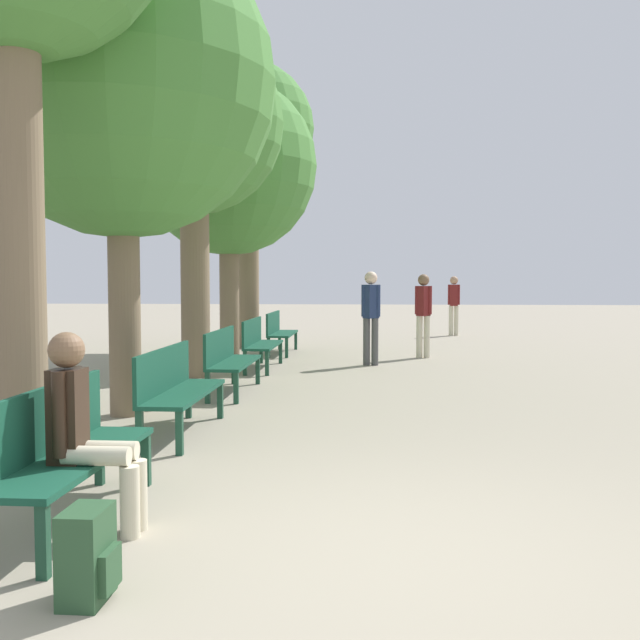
{
  "coord_description": "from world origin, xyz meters",
  "views": [
    {
      "loc": [
        0.07,
        -3.89,
        1.54
      ],
      "look_at": [
        -0.54,
        4.3,
        1.07
      ],
      "focal_mm": 40.0,
      "sensor_mm": 36.0,
      "label": 1
    }
  ],
  "objects_px": {
    "bench_row_2": "(228,356)",
    "bench_row_3": "(259,340)",
    "bench_row_0": "(62,445)",
    "tree_row_3": "(228,168)",
    "pedestrian_mid": "(371,312)",
    "tree_row_2": "(194,128)",
    "tree_row_1": "(121,84)",
    "pedestrian_near": "(423,310)",
    "backpack": "(88,556)",
    "person_seated": "(86,426)",
    "bench_row_1": "(175,384)",
    "tree_row_4": "(247,134)",
    "bench_row_4": "(279,329)",
    "pedestrian_far": "(454,302)"
  },
  "relations": [
    {
      "from": "person_seated",
      "to": "tree_row_4",
      "type": "bearing_deg",
      "value": 95.21
    },
    {
      "from": "bench_row_4",
      "to": "pedestrian_far",
      "type": "xyz_separation_m",
      "value": [
        4.17,
        5.05,
        0.43
      ]
    },
    {
      "from": "tree_row_2",
      "to": "bench_row_1",
      "type": "bearing_deg",
      "value": -78.59
    },
    {
      "from": "pedestrian_far",
      "to": "bench_row_0",
      "type": "bearing_deg",
      "value": -105.14
    },
    {
      "from": "tree_row_3",
      "to": "person_seated",
      "type": "bearing_deg",
      "value": -83.66
    },
    {
      "from": "bench_row_2",
      "to": "tree_row_2",
      "type": "height_order",
      "value": "tree_row_2"
    },
    {
      "from": "pedestrian_far",
      "to": "tree_row_4",
      "type": "bearing_deg",
      "value": -142.16
    },
    {
      "from": "person_seated",
      "to": "pedestrian_near",
      "type": "xyz_separation_m",
      "value": [
        2.72,
        9.92,
        0.29
      ]
    },
    {
      "from": "bench_row_0",
      "to": "pedestrian_far",
      "type": "relative_size",
      "value": 1.08
    },
    {
      "from": "bench_row_0",
      "to": "tree_row_1",
      "type": "distance_m",
      "value": 4.85
    },
    {
      "from": "person_seated",
      "to": "pedestrian_near",
      "type": "relative_size",
      "value": 0.75
    },
    {
      "from": "bench_row_4",
      "to": "pedestrian_far",
      "type": "relative_size",
      "value": 1.08
    },
    {
      "from": "bench_row_1",
      "to": "person_seated",
      "type": "height_order",
      "value": "person_seated"
    },
    {
      "from": "bench_row_0",
      "to": "bench_row_4",
      "type": "height_order",
      "value": "same"
    },
    {
      "from": "bench_row_3",
      "to": "pedestrian_far",
      "type": "xyz_separation_m",
      "value": [
        4.17,
        7.64,
        0.43
      ]
    },
    {
      "from": "bench_row_2",
      "to": "bench_row_3",
      "type": "height_order",
      "value": "same"
    },
    {
      "from": "tree_row_4",
      "to": "pedestrian_near",
      "type": "xyz_separation_m",
      "value": [
        3.79,
        -1.76,
        -3.83
      ]
    },
    {
      "from": "pedestrian_near",
      "to": "tree_row_3",
      "type": "bearing_deg",
      "value": -174.92
    },
    {
      "from": "tree_row_1",
      "to": "pedestrian_near",
      "type": "relative_size",
      "value": 3.32
    },
    {
      "from": "bench_row_1",
      "to": "pedestrian_near",
      "type": "height_order",
      "value": "pedestrian_near"
    },
    {
      "from": "tree_row_3",
      "to": "pedestrian_mid",
      "type": "distance_m",
      "value": 4.01
    },
    {
      "from": "bench_row_3",
      "to": "tree_row_4",
      "type": "distance_m",
      "value": 5.75
    },
    {
      "from": "pedestrian_near",
      "to": "pedestrian_mid",
      "type": "distance_m",
      "value": 1.66
    },
    {
      "from": "bench_row_0",
      "to": "tree_row_3",
      "type": "bearing_deg",
      "value": 95.09
    },
    {
      "from": "pedestrian_mid",
      "to": "bench_row_4",
      "type": "bearing_deg",
      "value": 135.25
    },
    {
      "from": "tree_row_1",
      "to": "pedestrian_far",
      "type": "relative_size",
      "value": 3.35
    },
    {
      "from": "tree_row_3",
      "to": "person_seated",
      "type": "relative_size",
      "value": 4.43
    },
    {
      "from": "tree_row_1",
      "to": "tree_row_3",
      "type": "height_order",
      "value": "tree_row_1"
    },
    {
      "from": "tree_row_3",
      "to": "tree_row_4",
      "type": "relative_size",
      "value": 0.86
    },
    {
      "from": "pedestrian_mid",
      "to": "tree_row_4",
      "type": "bearing_deg",
      "value": 132.02
    },
    {
      "from": "backpack",
      "to": "bench_row_2",
      "type": "bearing_deg",
      "value": 95.49
    },
    {
      "from": "bench_row_1",
      "to": "tree_row_3",
      "type": "distance_m",
      "value": 7.59
    },
    {
      "from": "tree_row_1",
      "to": "pedestrian_mid",
      "type": "distance_m",
      "value": 6.28
    },
    {
      "from": "bench_row_3",
      "to": "tree_row_3",
      "type": "height_order",
      "value": "tree_row_3"
    },
    {
      "from": "person_seated",
      "to": "pedestrian_near",
      "type": "bearing_deg",
      "value": 74.65
    },
    {
      "from": "tree_row_1",
      "to": "backpack",
      "type": "height_order",
      "value": "tree_row_1"
    },
    {
      "from": "pedestrian_near",
      "to": "bench_row_0",
      "type": "bearing_deg",
      "value": -106.8
    },
    {
      "from": "bench_row_3",
      "to": "pedestrian_mid",
      "type": "xyz_separation_m",
      "value": [
        1.92,
        0.69,
        0.46
      ]
    },
    {
      "from": "bench_row_4",
      "to": "person_seated",
      "type": "height_order",
      "value": "person_seated"
    },
    {
      "from": "tree_row_1",
      "to": "backpack",
      "type": "xyz_separation_m",
      "value": [
        1.44,
        -4.6,
        -3.49
      ]
    },
    {
      "from": "bench_row_2",
      "to": "tree_row_1",
      "type": "height_order",
      "value": "tree_row_1"
    },
    {
      "from": "bench_row_2",
      "to": "tree_row_4",
      "type": "xyz_separation_m",
      "value": [
        -0.84,
        6.34,
        4.27
      ]
    },
    {
      "from": "bench_row_3",
      "to": "tree_row_4",
      "type": "relative_size",
      "value": 0.28
    },
    {
      "from": "bench_row_0",
      "to": "tree_row_2",
      "type": "bearing_deg",
      "value": 97.09
    },
    {
      "from": "bench_row_1",
      "to": "tree_row_4",
      "type": "distance_m",
      "value": 9.94
    },
    {
      "from": "bench_row_0",
      "to": "tree_row_3",
      "type": "height_order",
      "value": "tree_row_3"
    },
    {
      "from": "tree_row_1",
      "to": "bench_row_0",
      "type": "bearing_deg",
      "value": -76.63
    },
    {
      "from": "backpack",
      "to": "pedestrian_mid",
      "type": "bearing_deg",
      "value": 82.09
    },
    {
      "from": "bench_row_0",
      "to": "bench_row_2",
      "type": "xyz_separation_m",
      "value": [
        0.0,
        5.18,
        0.0
      ]
    },
    {
      "from": "bench_row_2",
      "to": "tree_row_4",
      "type": "distance_m",
      "value": 7.69
    }
  ]
}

